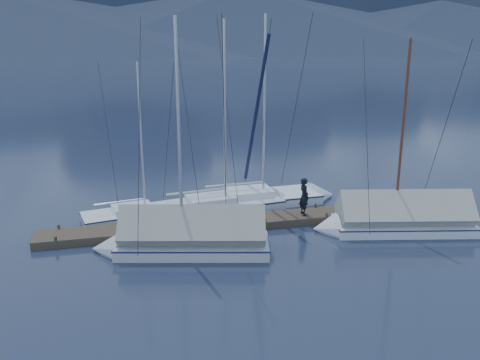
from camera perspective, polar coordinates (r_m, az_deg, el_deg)
The scene contains 9 objects.
ground at distance 21.78m, azimuth 1.27°, elevation -6.98°, with size 1000.00×1000.00×0.00m, color #151D31.
dock at distance 23.54m, azimuth 0.00°, elevation -4.90°, with size 18.00×1.50×0.54m.
mooring_posts at distance 23.34m, azimuth -1.19°, elevation -4.45°, with size 15.12×1.52×0.35m.
sailboat_open_left at distance 25.23m, azimuth -9.65°, elevation -3.60°, with size 6.32×2.95×8.08m.
sailboat_open_mid at distance 25.77m, azimuth -0.51°, elevation -2.86°, with size 7.89×3.42×10.15m.
sailboat_open_right at distance 26.79m, azimuth 3.72°, elevation -2.15°, with size 7.99×3.39×10.43m.
sailboat_covered_near at distance 23.83m, azimuth 16.63°, elevation -4.42°, with size 7.45×3.67×9.30m.
sailboat_covered_far at distance 20.83m, azimuth -6.87°, elevation -6.73°, with size 7.50×3.79×10.09m.
person at distance 23.95m, azimuth 7.21°, elevation -1.83°, with size 0.65×0.42×1.77m, color black.
Camera 1 is at (-5.28, -19.36, 8.46)m, focal length 38.00 mm.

